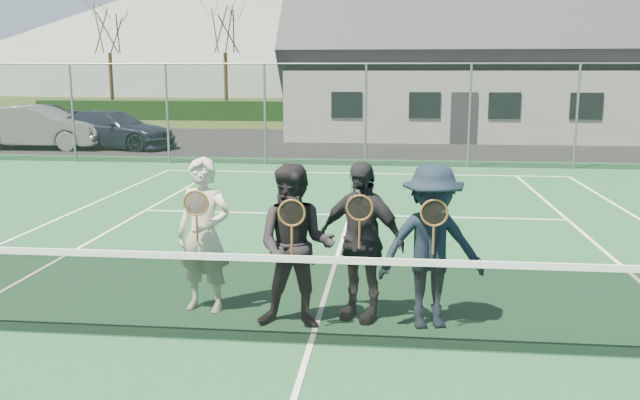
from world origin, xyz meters
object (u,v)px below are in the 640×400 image
Objects in this scene: player_b at (296,247)px; player_d at (432,247)px; player_c at (360,241)px; car_a at (48,122)px; car_b at (39,127)px; player_a at (204,235)px; clubhouse at (469,43)px; car_c at (113,130)px; tennis_net at (310,297)px.

player_b and player_d have the same top height.
player_d is (0.78, -0.18, -0.00)m from player_c.
car_a is 2.67× the size of player_b.
player_a reaches higher than car_b.
player_c is at bearing -155.48° from car_a.
car_b is 17.78m from clubhouse.
car_b is 20.88m from player_d.
clubhouse reaches higher than player_d.
clubhouse is 8.67× the size of player_b.
clubhouse is at bearing -51.71° from car_c.
clubhouse is at bearing 79.81° from player_b.
car_b is 19.14m from player_a.
player_d is (1.46, 0.16, -0.00)m from player_b.
player_d is (10.60, -16.63, 0.23)m from car_c.
player_a reaches higher than car_c.
tennis_net is at bearing -145.94° from car_b.
tennis_net is at bearing -66.78° from player_b.
player_c is (1.81, -0.07, -0.00)m from player_a.
player_a is (11.34, -18.00, 0.10)m from car_a.
player_d reaches higher than tennis_net.
tennis_net is (12.69, -18.92, -0.28)m from car_a.
tennis_net is at bearing -157.67° from car_a.
player_a is at bearing 177.83° from player_c.
player_a and player_b have the same top height.
car_b is 2.64× the size of player_d.
player_d is (2.59, -0.25, -0.00)m from player_a.
car_b is 1.00× the size of car_c.
player_d is at bearing 6.24° from player_b.
clubhouse reaches higher than tennis_net.
player_c reaches higher than tennis_net.
player_c is at bearing 167.04° from player_d.
player_b is 1.00× the size of player_d.
clubhouse is at bearing -67.16° from car_b.
player_c is (-3.54, -23.15, -3.07)m from clubhouse.
tennis_net is at bearing -99.46° from clubhouse.
car_c is 2.63× the size of player_a.
car_c is 15.31m from clubhouse.
player_b is at bearing -153.59° from player_c.
clubhouse reaches higher than player_a.
player_d is (13.93, -18.25, 0.10)m from car_a.
player_a is at bearing 160.18° from player_b.
player_c is (0.46, 0.85, 0.38)m from tennis_net.
car_c is 19.72m from player_d.
car_b is at bearing -171.91° from car_a.
car_b is at bearing 125.69° from player_b.
car_c is at bearing 120.85° from player_c.
player_d is at bearing -154.17° from car_a.
player_c is (0.68, 0.34, 0.00)m from player_b.
player_d is (1.24, 0.67, 0.38)m from tennis_net.
player_d is at bearing -5.46° from player_a.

